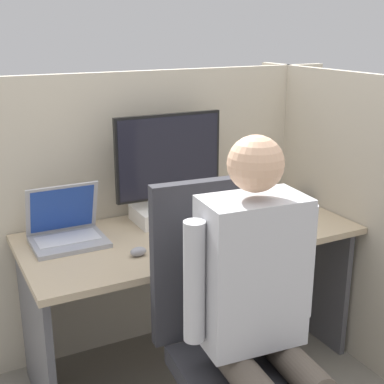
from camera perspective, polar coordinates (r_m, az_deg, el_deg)
name	(u,v)px	position (r m, az deg, el deg)	size (l,w,h in m)	color
cubicle_panel_back	(158,209)	(2.79, -3.63, -1.81)	(2.03, 0.04, 1.42)	#B7AD99
cubicle_panel_right	(332,211)	(2.86, 14.73, -1.93)	(0.04, 1.32, 1.42)	#B7AD99
desk	(190,265)	(2.55, -0.20, -7.75)	(1.53, 0.68, 0.71)	tan
paper_box	(170,212)	(2.62, -2.38, -2.19)	(0.35, 0.22, 0.07)	white
monitor	(169,159)	(2.54, -2.48, 3.50)	(0.54, 0.17, 0.45)	black
laptop	(67,231)	(2.41, -13.21, -4.11)	(0.31, 0.25, 0.26)	#99999E
mouse	(138,252)	(2.23, -5.75, -6.35)	(0.07, 0.04, 0.04)	gray
stapler	(299,199)	(2.91, 11.34, -0.69)	(0.05, 0.12, 0.05)	#2D2D33
carrot_toy	(244,238)	(2.35, 5.61, -4.92)	(0.05, 0.14, 0.05)	orange
office_chair	(230,333)	(2.01, 4.07, -14.76)	(0.53, 0.58, 1.10)	#2D2D33
person	(262,304)	(1.79, 7.46, -11.78)	(0.48, 0.45, 1.31)	brown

